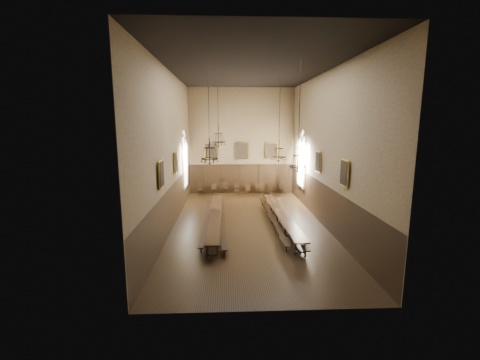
{
  "coord_description": "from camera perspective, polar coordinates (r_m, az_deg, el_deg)",
  "views": [
    {
      "loc": [
        -1.31,
        -18.54,
        6.09
      ],
      "look_at": [
        -0.45,
        1.5,
        2.49
      ],
      "focal_mm": 24.0,
      "sensor_mm": 36.0,
      "label": 1
    }
  ],
  "objects": [
    {
      "name": "bench_left_inner",
      "position": [
        19.22,
        -3.07,
        -7.48
      ],
      "size": [
        0.53,
        9.3,
        0.42
      ],
      "rotation": [
        0.0,
        0.0,
        0.03
      ],
      "color": "black",
      "rests_on": "floor"
    },
    {
      "name": "portrait_back_1",
      "position": [
        27.55,
        0.27,
        5.19
      ],
      "size": [
        1.1,
        0.12,
        1.4
      ],
      "color": "gold",
      "rests_on": "wall_back"
    },
    {
      "name": "chair_3",
      "position": [
        27.77,
        -0.54,
        -1.94
      ],
      "size": [
        0.45,
        0.45,
        0.89
      ],
      "rotation": [
        0.0,
        0.0,
        0.15
      ],
      "color": "black",
      "rests_on": "floor"
    },
    {
      "name": "wall_right",
      "position": [
        19.49,
        14.98,
        5.15
      ],
      "size": [
        0.02,
        18.0,
        9.0
      ],
      "primitive_type": "cube",
      "color": "#846F51",
      "rests_on": "ground"
    },
    {
      "name": "portrait_left_0",
      "position": [
        19.92,
        -11.33,
        3.08
      ],
      "size": [
        0.12,
        1.0,
        1.3
      ],
      "color": "gold",
      "rests_on": "wall_left"
    },
    {
      "name": "chandelier_back_left",
      "position": [
        21.17,
        -3.88,
        7.48
      ],
      "size": [
        0.89,
        0.89,
        4.33
      ],
      "color": "black",
      "rests_on": "ceiling"
    },
    {
      "name": "chair_4",
      "position": [
        27.76,
        1.38,
        -1.96
      ],
      "size": [
        0.42,
        0.42,
        0.87
      ],
      "rotation": [
        0.0,
        0.0,
        0.09
      ],
      "color": "black",
      "rests_on": "floor"
    },
    {
      "name": "portrait_back_0",
      "position": [
        27.55,
        -5.16,
        5.14
      ],
      "size": [
        1.1,
        0.12,
        1.4
      ],
      "color": "gold",
      "rests_on": "wall_back"
    },
    {
      "name": "bench_left_outer",
      "position": [
        19.56,
        -5.99,
        -7.21
      ],
      "size": [
        0.3,
        9.25,
        0.42
      ],
      "rotation": [
        0.0,
        0.0,
        0.0
      ],
      "color": "black",
      "rests_on": "floor"
    },
    {
      "name": "wall_front",
      "position": [
        9.75,
        5.3,
        0.75
      ],
      "size": [
        9.0,
        0.02,
        9.0
      ],
      "primitive_type": "cube",
      "color": "#846F51",
      "rests_on": "ground"
    },
    {
      "name": "chair_2",
      "position": [
        27.65,
        -2.69,
        -1.9
      ],
      "size": [
        0.53,
        0.53,
        1.04
      ],
      "rotation": [
        0.0,
        0.0,
        0.17
      ],
      "color": "black",
      "rests_on": "floor"
    },
    {
      "name": "bench_right_inner",
      "position": [
        19.84,
        5.7,
        -6.92
      ],
      "size": [
        0.43,
        9.64,
        0.43
      ],
      "rotation": [
        0.0,
        0.0,
        0.01
      ],
      "color": "black",
      "rests_on": "floor"
    },
    {
      "name": "chair_1",
      "position": [
        27.76,
        -4.63,
        -1.97
      ],
      "size": [
        0.47,
        0.47,
        0.89
      ],
      "rotation": [
        0.0,
        0.0,
        0.22
      ],
      "color": "black",
      "rests_on": "floor"
    },
    {
      "name": "portrait_right_1",
      "position": [
        16.25,
        18.06,
        1.21
      ],
      "size": [
        0.12,
        1.0,
        1.3
      ],
      "color": "gold",
      "rests_on": "wall_right"
    },
    {
      "name": "portrait_right_0",
      "position": [
        20.49,
        13.7,
        3.18
      ],
      "size": [
        0.12,
        1.0,
        1.3
      ],
      "color": "gold",
      "rests_on": "wall_right"
    },
    {
      "name": "floor",
      "position": [
        19.56,
        1.52,
        -8.01
      ],
      "size": [
        9.0,
        18.0,
        0.02
      ],
      "primitive_type": "cube",
      "color": "black",
      "rests_on": "ground"
    },
    {
      "name": "chair_6",
      "position": [
        27.92,
        5.25,
        -1.88
      ],
      "size": [
        0.52,
        0.52,
        0.94
      ],
      "rotation": [
        0.0,
        0.0,
        -0.3
      ],
      "color": "black",
      "rests_on": "floor"
    },
    {
      "name": "chair_7",
      "position": [
        28.12,
        7.4,
        -1.8
      ],
      "size": [
        0.54,
        0.54,
        1.0
      ],
      "rotation": [
        0.0,
        0.0,
        0.26
      ],
      "color": "black",
      "rests_on": "floor"
    },
    {
      "name": "bench_right_outer",
      "position": [
        19.79,
        8.66,
        -6.96
      ],
      "size": [
        0.7,
        10.49,
        0.47
      ],
      "rotation": [
        0.0,
        0.0,
        -0.04
      ],
      "color": "black",
      "rests_on": "floor"
    },
    {
      "name": "ceiling",
      "position": [
        18.81,
        1.65,
        19.09
      ],
      "size": [
        9.0,
        18.0,
        0.02
      ],
      "primitive_type": "cube",
      "color": "black",
      "rests_on": "ground"
    },
    {
      "name": "wall_left",
      "position": [
        18.88,
        -12.26,
        5.1
      ],
      "size": [
        0.02,
        18.0,
        9.0
      ],
      "primitive_type": "cube",
      "color": "#846F51",
      "rests_on": "ground"
    },
    {
      "name": "portrait_left_1",
      "position": [
        15.53,
        -13.83,
        1.02
      ],
      "size": [
        0.12,
        1.0,
        1.3
      ],
      "color": "gold",
      "rests_on": "wall_left"
    },
    {
      "name": "table_left",
      "position": [
        19.26,
        -4.34,
        -7.06
      ],
      "size": [
        0.74,
        10.11,
        0.79
      ],
      "rotation": [
        0.0,
        0.0,
        -0.0
      ],
      "color": "black",
      "rests_on": "floor"
    },
    {
      "name": "wall_back",
      "position": [
        27.62,
        0.26,
        6.86
      ],
      "size": [
        9.0,
        0.02,
        9.0
      ],
      "primitive_type": "cube",
      "color": "#846F51",
      "rests_on": "ground"
    },
    {
      "name": "chandelier_front_left",
      "position": [
        16.41,
        -5.45,
        4.87
      ],
      "size": [
        0.87,
        0.87,
        4.88
      ],
      "color": "black",
      "rests_on": "ceiling"
    },
    {
      "name": "portrait_back_2",
      "position": [
        27.8,
        5.65,
        5.18
      ],
      "size": [
        1.1,
        0.12,
        1.4
      ],
      "color": "gold",
      "rests_on": "wall_back"
    },
    {
      "name": "chair_0",
      "position": [
        27.81,
        -7.06,
        -1.99
      ],
      "size": [
        0.44,
        0.44,
        0.9
      ],
      "rotation": [
        0.0,
        0.0,
        0.1
      ],
      "color": "black",
      "rests_on": "floor"
    },
    {
      "name": "wainscot_panelling",
      "position": [
        19.2,
        1.53,
        -4.44
      ],
      "size": [
        9.0,
        18.0,
        2.5
      ],
      "primitive_type": null,
      "color": "black",
      "rests_on": "floor"
    },
    {
      "name": "window_right",
      "position": [
        24.86,
        10.93,
        3.77
      ],
      "size": [
        0.2,
        2.2,
        4.6
      ],
      "primitive_type": null,
      "color": "white",
      "rests_on": "wall_right"
    },
    {
      "name": "chair_5",
      "position": [
        27.75,
        3.21,
        -1.91
      ],
      "size": [
        0.45,
        0.45,
        0.97
      ],
      "rotation": [
        0.0,
        0.0,
        -0.04
      ],
      "color": "black",
      "rests_on": "floor"
    },
    {
      "name": "chandelier_front_right",
      "position": [
        16.09,
        10.27,
        3.59
      ],
      "size": [
        0.84,
        0.84,
        5.21
      ],
      "color": "black",
      "rests_on": "ceiling"
    },
    {
      "name": "table_right",
      "position": [
        19.56,
        7.29,
        -6.88
      ],
      "size": [
        1.0,
        9.83,
        0.77
      ],
      "rotation": [
        0.0,
        0.0,
        0.03
      ],
      "color": "black",
      "rests_on": "floor"
    },
    {
      "name": "window_left",
      "position": [
        24.39,
        -9.82,
        3.68
      ],
      "size": [
        0.2,
        2.2,
        4.6
      ],
      "primitive_type": null,
      "color": "white",
      "rests_on": "wall_left"
    },
    {
      "name": "chandelier_back_right",
      "position": [
        21.08,
        6.91,
        4.93
      ],
      "size": [
        0.9,
        0.9,
        5.3
      ],
      "color": "black",
      "rests_on": "ceiling"
    }
  ]
}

